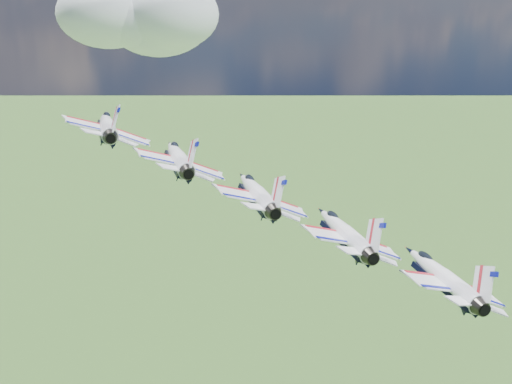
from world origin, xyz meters
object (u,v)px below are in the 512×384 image
object	(u,v)px
jet_1	(178,157)
jet_3	(343,231)
jet_2	(256,192)
jet_0	(107,125)
jet_4	(441,275)

from	to	relation	value
jet_1	jet_3	xyz separation A→B (m)	(16.72, -16.44, -6.07)
jet_2	jet_3	size ratio (longest dim) A/B	1.00
jet_0	jet_3	size ratio (longest dim) A/B	1.00
jet_3	jet_4	bearing A→B (deg)	-43.89
jet_2	jet_3	distance (m)	12.11
jet_0	jet_2	xyz separation A→B (m)	(16.72, -16.44, -6.07)
jet_1	jet_2	xyz separation A→B (m)	(8.36, -8.22, -3.04)
jet_0	jet_4	xyz separation A→B (m)	(33.45, -32.88, -12.15)
jet_3	jet_4	world-z (taller)	jet_3
jet_0	jet_1	bearing A→B (deg)	-43.89
jet_1	jet_2	distance (m)	12.11
jet_0	jet_2	size ratio (longest dim) A/B	1.00
jet_2	jet_4	xyz separation A→B (m)	(16.72, -16.44, -6.07)
jet_0	jet_3	distance (m)	36.34
jet_0	jet_3	bearing A→B (deg)	-43.89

